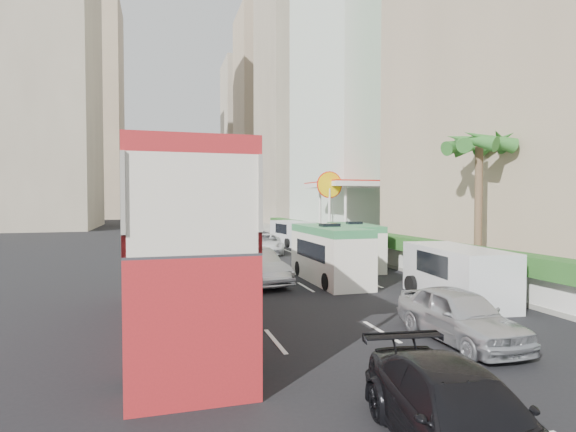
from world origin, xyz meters
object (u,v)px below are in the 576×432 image
object	(u,v)px
van_asset	(266,253)
minibus_near	(330,254)
panel_van_near	(456,274)
palm_tree	(478,210)
car_silver_lane_b	(459,342)
car_silver_lane_a	(255,284)
double_decker_bus	(181,244)
minibus_far	(354,246)
panel_van_far	(292,233)
shell_station	(353,213)

from	to	relation	value
van_asset	minibus_near	xyz separation A→B (m)	(0.30, -11.75, 1.31)
panel_van_near	palm_tree	bearing A→B (deg)	48.44
car_silver_lane_b	van_asset	size ratio (longest dim) A/B	0.84
car_silver_lane_a	car_silver_lane_b	distance (m)	10.50
double_decker_bus	car_silver_lane_a	world-z (taller)	double_decker_bus
minibus_far	panel_van_near	world-z (taller)	minibus_far
double_decker_bus	minibus_near	bearing A→B (deg)	40.26
van_asset	minibus_near	bearing A→B (deg)	-77.31
car_silver_lane_a	panel_van_far	world-z (taller)	panel_van_far
double_decker_bus	minibus_far	distance (m)	14.22
double_decker_bus	minibus_near	distance (m)	9.43
double_decker_bus	palm_tree	xyz separation A→B (m)	(13.80, 4.00, 0.85)
double_decker_bus	panel_van_far	xyz separation A→B (m)	(10.36, 23.00, -1.50)
van_asset	panel_van_far	bearing A→B (deg)	67.04
van_asset	car_silver_lane_b	bearing A→B (deg)	-77.78
van_asset	car_silver_lane_a	bearing A→B (deg)	-94.62
panel_van_near	minibus_near	bearing A→B (deg)	128.45
double_decker_bus	minibus_near	world-z (taller)	double_decker_bus
palm_tree	shell_station	world-z (taller)	palm_tree
double_decker_bus	panel_van_near	xyz separation A→B (m)	(10.31, 0.90, -1.50)
minibus_near	panel_van_near	bearing A→B (deg)	-58.64
double_decker_bus	shell_station	xyz separation A→B (m)	(16.00, 23.00, 0.22)
minibus_far	car_silver_lane_b	bearing A→B (deg)	-94.69
panel_van_near	panel_van_far	world-z (taller)	panel_van_far
car_silver_lane_b	double_decker_bus	bearing A→B (deg)	154.97
palm_tree	double_decker_bus	bearing A→B (deg)	-163.84
car_silver_lane_a	minibus_far	world-z (taller)	minibus_far
panel_van_far	van_asset	bearing A→B (deg)	-131.54
minibus_far	panel_van_near	xyz separation A→B (m)	(0.16, -8.98, -0.22)
minibus_near	minibus_far	size ratio (longest dim) A/B	1.05
minibus_near	minibus_far	xyz separation A→B (m)	(3.01, 3.83, -0.06)
shell_station	panel_van_far	bearing A→B (deg)	-179.96
double_decker_bus	minibus_far	xyz separation A→B (m)	(10.15, 9.88, -1.29)
car_silver_lane_a	palm_tree	world-z (taller)	palm_tree
double_decker_bus	car_silver_lane_b	size ratio (longest dim) A/B	2.57
panel_van_near	car_silver_lane_a	bearing A→B (deg)	147.10
double_decker_bus	van_asset	size ratio (longest dim) A/B	2.16
car_silver_lane_a	minibus_far	xyz separation A→B (m)	(6.53, 3.42, 1.24)
palm_tree	shell_station	distance (m)	19.14
panel_van_near	minibus_far	bearing A→B (deg)	97.81
van_asset	minibus_near	distance (m)	11.83
car_silver_lane_b	panel_van_far	distance (m)	26.61
panel_van_far	car_silver_lane_b	bearing A→B (deg)	-104.19
car_silver_lane_b	palm_tree	distance (m)	10.48
minibus_far	panel_van_near	bearing A→B (deg)	-81.17
van_asset	panel_van_far	xyz separation A→B (m)	(3.53, 5.20, 1.03)
panel_van_near	panel_van_far	size ratio (longest dim) A/B	1.00
double_decker_bus	minibus_far	bearing A→B (deg)	44.21
car_silver_lane_a	shell_station	size ratio (longest dim) A/B	0.61
minibus_near	shell_station	distance (m)	19.18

